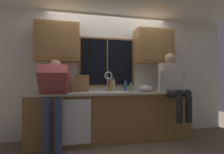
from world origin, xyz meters
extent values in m
cube|color=silver|center=(0.00, 0.06, 1.27)|extent=(5.45, 0.12, 2.55)
cylinder|color=#FFEAB2|center=(0.91, -0.60, 2.54)|extent=(0.14, 0.14, 0.01)
cube|color=black|center=(-0.05, -0.01, 1.52)|extent=(1.10, 0.02, 0.95)
cube|color=brown|center=(-0.05, -0.02, 2.02)|extent=(1.17, 0.02, 0.04)
cube|color=brown|center=(-0.05, -0.02, 1.03)|extent=(1.17, 0.02, 0.04)
cube|color=brown|center=(-0.62, -0.02, 1.52)|extent=(0.03, 0.02, 0.95)
cube|color=brown|center=(0.51, -0.02, 1.52)|extent=(0.03, 0.02, 0.95)
cube|color=brown|center=(-0.05, -0.02, 1.52)|extent=(0.02, 0.02, 0.95)
cube|color=olive|center=(0.00, -0.29, 0.44)|extent=(3.05, 0.58, 0.88)
cube|color=beige|center=(0.00, -0.31, 0.90)|extent=(3.11, 0.62, 0.04)
cube|color=white|center=(-0.75, -0.61, 0.46)|extent=(0.60, 0.02, 0.74)
cube|color=#9E703D|center=(-1.03, -0.17, 1.86)|extent=(0.80, 0.33, 0.72)
cube|color=olive|center=(-1.03, -0.34, 1.86)|extent=(0.72, 0.01, 0.62)
sphere|color=#B2B2B7|center=(-0.79, -0.34, 1.63)|extent=(0.02, 0.02, 0.02)
cube|color=#9E703D|center=(0.92, -0.17, 1.86)|extent=(0.80, 0.33, 0.72)
cube|color=olive|center=(0.92, -0.34, 1.86)|extent=(0.72, 0.01, 0.62)
sphere|color=#B2B2B7|center=(1.16, -0.34, 1.63)|extent=(0.02, 0.02, 0.02)
cube|color=white|center=(-0.05, -0.30, 0.91)|extent=(0.80, 0.46, 0.02)
cube|color=beige|center=(-0.25, -0.30, 0.81)|extent=(0.36, 0.42, 0.20)
cube|color=beige|center=(0.15, -0.30, 0.81)|extent=(0.36, 0.42, 0.20)
cube|color=white|center=(-0.05, -0.30, 0.81)|extent=(0.04, 0.42, 0.20)
cylinder|color=silver|center=(-0.05, -0.08, 1.07)|extent=(0.03, 0.03, 0.30)
torus|color=silver|center=(-0.05, -0.14, 1.24)|extent=(0.16, 0.02, 0.16)
cylinder|color=silver|center=(0.03, -0.08, 0.97)|extent=(0.03, 0.03, 0.09)
cylinder|color=#384260|center=(-1.14, -0.76, 0.44)|extent=(0.13, 0.13, 0.88)
cylinder|color=#384260|center=(-0.97, -0.76, 0.44)|extent=(0.13, 0.13, 0.88)
cube|color=#B24C4C|center=(-1.05, -0.58, 1.10)|extent=(0.44, 0.54, 0.59)
sphere|color=tan|center=(-1.05, -0.33, 1.41)|extent=(0.21, 0.21, 0.21)
cylinder|color=#B24C4C|center=(-1.27, -0.40, 1.15)|extent=(0.09, 0.52, 0.26)
cylinder|color=#B24C4C|center=(-0.83, -0.40, 1.15)|extent=(0.09, 0.52, 0.26)
cylinder|color=#262628|center=(1.03, -0.69, 0.90)|extent=(0.14, 0.43, 0.16)
cylinder|color=#262628|center=(1.21, -0.69, 0.90)|extent=(0.14, 0.43, 0.16)
cylinder|color=#262628|center=(1.03, -0.91, 0.65)|extent=(0.11, 0.11, 0.46)
cylinder|color=#262628|center=(1.21, -0.91, 0.65)|extent=(0.11, 0.11, 0.46)
cube|color=beige|center=(1.12, -0.47, 1.20)|extent=(0.40, 0.21, 0.56)
sphere|color=tan|center=(1.12, -0.47, 1.58)|extent=(0.20, 0.20, 0.20)
cylinder|color=beige|center=(0.89, -0.52, 1.12)|extent=(0.08, 0.20, 0.47)
cylinder|color=beige|center=(1.35, -0.52, 1.12)|extent=(0.08, 0.20, 0.47)
cube|color=brown|center=(-0.83, -0.26, 1.02)|extent=(0.12, 0.18, 0.25)
cylinder|color=black|center=(-0.86, -0.32, 1.18)|extent=(0.02, 0.05, 0.09)
cylinder|color=black|center=(-0.83, -0.31, 1.17)|extent=(0.02, 0.04, 0.08)
cylinder|color=black|center=(-0.79, -0.31, 1.16)|extent=(0.02, 0.04, 0.06)
cube|color=#997047|center=(-0.59, -0.09, 1.08)|extent=(0.29, 0.09, 0.33)
ellipsoid|color=#B7B7BC|center=(0.64, -0.35, 0.98)|extent=(0.28, 0.28, 0.14)
cylinder|color=#59A566|center=(0.33, -0.41, 0.98)|extent=(0.06, 0.06, 0.13)
cylinder|color=silver|center=(0.33, -0.41, 1.07)|extent=(0.02, 0.02, 0.04)
cylinder|color=silver|center=(0.33, -0.43, 1.09)|extent=(0.01, 0.04, 0.01)
cylinder|color=#334C8C|center=(0.31, -0.10, 1.02)|extent=(0.07, 0.07, 0.19)
cylinder|color=navy|center=(0.31, -0.10, 1.14)|extent=(0.03, 0.03, 0.05)
cylinder|color=black|center=(0.31, -0.10, 1.17)|extent=(0.03, 0.03, 0.01)
cylinder|color=#B7B7BC|center=(0.07, -0.06, 1.03)|extent=(0.07, 0.07, 0.22)
cylinder|color=#929296|center=(0.07, -0.06, 1.17)|extent=(0.03, 0.03, 0.06)
cylinder|color=black|center=(0.07, -0.06, 1.20)|extent=(0.03, 0.03, 0.01)
cylinder|color=olive|center=(0.00, -0.12, 1.04)|extent=(0.07, 0.07, 0.24)
cylinder|color=brown|center=(0.00, -0.12, 1.19)|extent=(0.03, 0.03, 0.06)
cylinder|color=black|center=(0.00, -0.12, 1.22)|extent=(0.03, 0.03, 0.01)
camera|label=1|loc=(-0.72, -3.46, 1.15)|focal=26.98mm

